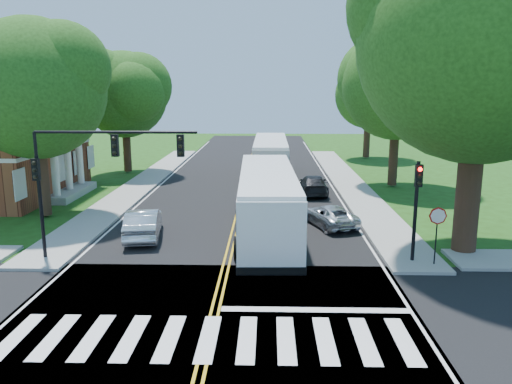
{
  "coord_description": "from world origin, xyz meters",
  "views": [
    {
      "loc": [
        1.84,
        -14.61,
        7.6
      ],
      "look_at": [
        1.2,
        10.22,
        2.4
      ],
      "focal_mm": 35.0,
      "sensor_mm": 36.0,
      "label": 1
    }
  ],
  "objects_px": {
    "hatchback": "(143,223)",
    "signal_ne": "(417,198)",
    "bus_follow": "(271,157)",
    "dark_sedan": "(313,185)",
    "bus_lead": "(267,201)",
    "signal_nw": "(90,164)",
    "suv": "(329,215)"
  },
  "relations": [
    {
      "from": "signal_nw",
      "to": "suv",
      "type": "xyz_separation_m",
      "value": [
        11.11,
        6.08,
        -3.78
      ]
    },
    {
      "from": "hatchback",
      "to": "bus_follow",
      "type": "bearing_deg",
      "value": -118.91
    },
    {
      "from": "signal_nw",
      "to": "bus_follow",
      "type": "xyz_separation_m",
      "value": [
        7.84,
        21.42,
        -2.62
      ]
    },
    {
      "from": "signal_ne",
      "to": "bus_lead",
      "type": "height_order",
      "value": "signal_ne"
    },
    {
      "from": "bus_lead",
      "to": "bus_follow",
      "type": "distance_m",
      "value": 16.99
    },
    {
      "from": "signal_ne",
      "to": "bus_lead",
      "type": "distance_m",
      "value": 7.89
    },
    {
      "from": "hatchback",
      "to": "dark_sedan",
      "type": "bearing_deg",
      "value": -139.83
    },
    {
      "from": "signal_ne",
      "to": "bus_follow",
      "type": "distance_m",
      "value": 22.32
    },
    {
      "from": "hatchback",
      "to": "suv",
      "type": "distance_m",
      "value": 10.17
    },
    {
      "from": "signal_nw",
      "to": "bus_follow",
      "type": "relative_size",
      "value": 0.56
    },
    {
      "from": "signal_ne",
      "to": "hatchback",
      "type": "relative_size",
      "value": 0.95
    },
    {
      "from": "bus_lead",
      "to": "hatchback",
      "type": "xyz_separation_m",
      "value": [
        -6.36,
        -0.9,
        -1.03
      ]
    },
    {
      "from": "bus_lead",
      "to": "suv",
      "type": "xyz_separation_m",
      "value": [
        3.48,
        1.66,
        -1.2
      ]
    },
    {
      "from": "signal_ne",
      "to": "suv",
      "type": "bearing_deg",
      "value": 115.88
    },
    {
      "from": "signal_nw",
      "to": "dark_sedan",
      "type": "xyz_separation_m",
      "value": [
        10.94,
        14.62,
        -3.68
      ]
    },
    {
      "from": "bus_lead",
      "to": "dark_sedan",
      "type": "relative_size",
      "value": 2.77
    },
    {
      "from": "suv",
      "to": "dark_sedan",
      "type": "xyz_separation_m",
      "value": [
        -0.16,
        8.53,
        0.1
      ]
    },
    {
      "from": "suv",
      "to": "dark_sedan",
      "type": "relative_size",
      "value": 0.9
    },
    {
      "from": "signal_ne",
      "to": "dark_sedan",
      "type": "relative_size",
      "value": 0.93
    },
    {
      "from": "suv",
      "to": "dark_sedan",
      "type": "height_order",
      "value": "dark_sedan"
    },
    {
      "from": "dark_sedan",
      "to": "hatchback",
      "type": "bearing_deg",
      "value": 49.4
    },
    {
      "from": "signal_ne",
      "to": "hatchback",
      "type": "bearing_deg",
      "value": 164.65
    },
    {
      "from": "hatchback",
      "to": "signal_ne",
      "type": "bearing_deg",
      "value": 155.92
    },
    {
      "from": "bus_follow",
      "to": "dark_sedan",
      "type": "relative_size",
      "value": 2.7
    },
    {
      "from": "signal_nw",
      "to": "hatchback",
      "type": "relative_size",
      "value": 1.55
    },
    {
      "from": "bus_follow",
      "to": "hatchback",
      "type": "relative_size",
      "value": 2.78
    },
    {
      "from": "bus_lead",
      "to": "bus_follow",
      "type": "xyz_separation_m",
      "value": [
        0.21,
        16.99,
        -0.04
      ]
    },
    {
      "from": "bus_follow",
      "to": "suv",
      "type": "xyz_separation_m",
      "value": [
        3.27,
        -15.33,
        -1.16
      ]
    },
    {
      "from": "bus_lead",
      "to": "dark_sedan",
      "type": "xyz_separation_m",
      "value": [
        3.32,
        10.19,
        -1.1
      ]
    },
    {
      "from": "signal_ne",
      "to": "bus_lead",
      "type": "xyz_separation_m",
      "value": [
        -6.43,
        4.41,
        -1.17
      ]
    },
    {
      "from": "signal_nw",
      "to": "hatchback",
      "type": "xyz_separation_m",
      "value": [
        1.27,
        3.52,
        -3.61
      ]
    },
    {
      "from": "signal_ne",
      "to": "bus_lead",
      "type": "relative_size",
      "value": 0.33
    }
  ]
}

